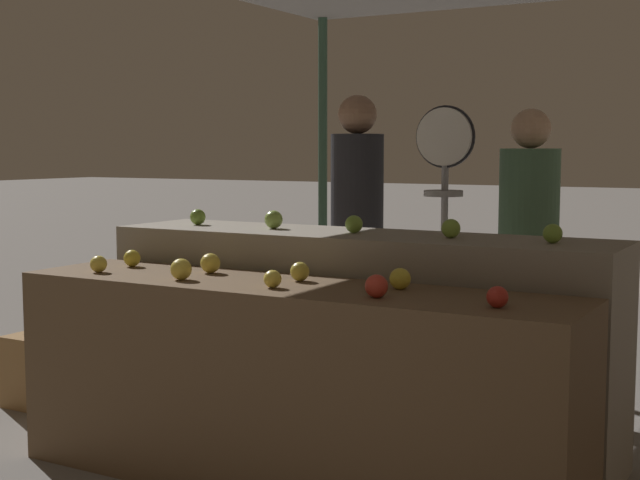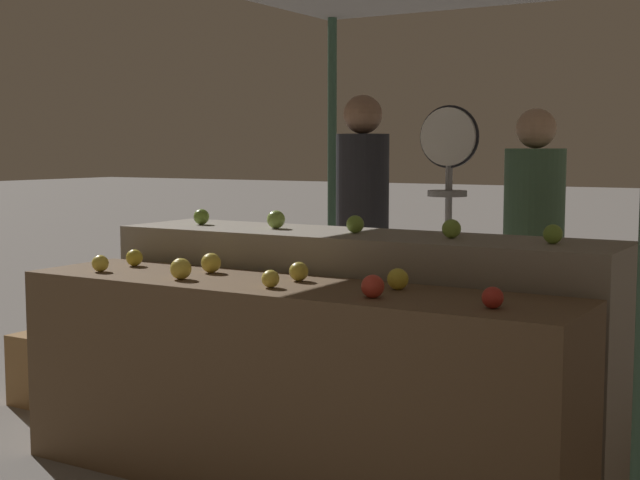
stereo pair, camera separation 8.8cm
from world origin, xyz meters
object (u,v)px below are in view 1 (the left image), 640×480
produce_scale (444,187)px  wooden_crate_side (52,369)px  person_customer_left (357,217)px  person_vendor_at_scale (528,235)px

produce_scale → wooden_crate_side: bearing=-154.2°
produce_scale → person_customer_left: (-0.63, 0.26, -0.19)m
produce_scale → person_vendor_at_scale: size_ratio=1.01×
wooden_crate_side → person_vendor_at_scale: bearing=29.3°
produce_scale → person_customer_left: person_customer_left is taller
person_customer_left → person_vendor_at_scale: bearing=172.9°
person_vendor_at_scale → person_customer_left: bearing=20.2°
person_vendor_at_scale → wooden_crate_side: bearing=44.6°
person_customer_left → wooden_crate_side: size_ratio=4.38×
person_vendor_at_scale → person_customer_left: size_ratio=0.94×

